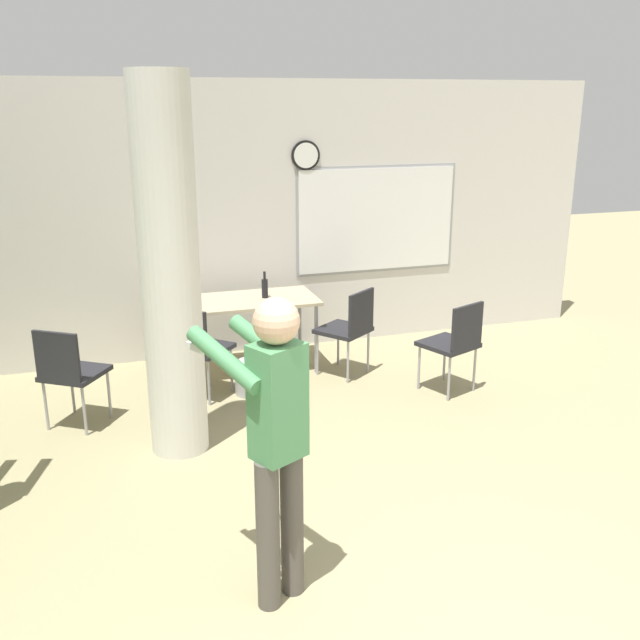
# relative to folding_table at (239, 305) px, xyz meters

# --- Properties ---
(wall_back) EXTENTS (8.00, 0.15, 2.80)m
(wall_back) POSITION_rel_folding_table_xyz_m (0.17, 0.61, 0.72)
(wall_back) COLOR silver
(wall_back) RESTS_ON ground_plane
(support_pillar) EXTENTS (0.44, 0.44, 2.80)m
(support_pillar) POSITION_rel_folding_table_xyz_m (-0.79, -1.51, 0.72)
(support_pillar) COLOR silver
(support_pillar) RESTS_ON ground_plane
(folding_table) EXTENTS (1.51, 0.70, 0.73)m
(folding_table) POSITION_rel_folding_table_xyz_m (0.00, 0.00, 0.00)
(folding_table) COLOR tan
(folding_table) RESTS_ON ground_plane
(bottle_on_table) EXTENTS (0.06, 0.06, 0.26)m
(bottle_on_table) POSITION_rel_folding_table_xyz_m (0.26, 0.00, 0.15)
(bottle_on_table) COLOR black
(bottle_on_table) RESTS_ON folding_table
(waste_bin) EXTENTS (0.32, 0.32, 0.30)m
(waste_bin) POSITION_rel_folding_table_xyz_m (-0.02, -0.62, -0.52)
(waste_bin) COLOR #B2B2B7
(waste_bin) RESTS_ON ground_plane
(chair_table_right) EXTENTS (0.62, 0.62, 0.87)m
(chair_table_right) POSITION_rel_folding_table_xyz_m (0.98, -0.46, -0.17)
(chair_table_right) COLOR #232328
(chair_table_right) RESTS_ON ground_plane
(chair_mid_room) EXTENTS (0.57, 0.57, 0.87)m
(chair_mid_room) POSITION_rel_folding_table_xyz_m (1.74, -1.16, -0.17)
(chair_mid_room) COLOR #232328
(chair_mid_room) RESTS_ON ground_plane
(chair_near_pillar) EXTENTS (0.61, 0.61, 0.87)m
(chair_near_pillar) POSITION_rel_folding_table_xyz_m (-1.58, -0.87, -0.17)
(chair_near_pillar) COLOR #232328
(chair_near_pillar) RESTS_ON ground_plane
(chair_table_left) EXTENTS (0.62, 0.62, 0.87)m
(chair_table_left) POSITION_rel_folding_table_xyz_m (-0.50, -0.57, -0.17)
(chair_table_left) COLOR #232328
(chair_table_left) RESTS_ON ground_plane
(person_playing_front) EXTENTS (0.57, 0.68, 1.70)m
(person_playing_front) POSITION_rel_folding_table_xyz_m (-0.50, -3.42, 0.32)
(person_playing_front) COLOR #514C47
(person_playing_front) RESTS_ON ground_plane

